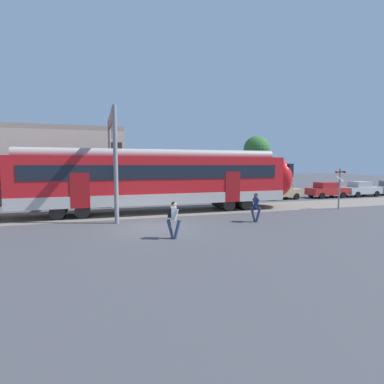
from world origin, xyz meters
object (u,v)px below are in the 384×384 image
object	(u,v)px
pedestrian_white	(173,217)
parked_car_tan	(280,191)
commuter_train	(18,182)
parked_car_silver	(361,189)
pedestrian_navy	(256,205)
crossing_signal	(340,182)
parked_car_red	(327,190)

from	to	relation	value
pedestrian_white	parked_car_tan	distance (m)	17.75
commuter_train	parked_car_silver	xyz separation A→B (m)	(30.54, 3.75, -1.47)
pedestrian_navy	crossing_signal	distance (m)	8.78
parked_car_red	pedestrian_navy	bearing A→B (deg)	-145.38
commuter_train	pedestrian_navy	bearing A→B (deg)	-21.72
parked_car_silver	crossing_signal	world-z (taller)	crossing_signal
pedestrian_navy	parked_car_red	size ratio (longest dim) A/B	0.41
pedestrian_white	parked_car_silver	bearing A→B (deg)	26.33
pedestrian_white	crossing_signal	size ratio (longest dim) A/B	0.56
pedestrian_white	pedestrian_navy	xyz separation A→B (m)	(5.45, 2.33, -0.03)
pedestrian_navy	parked_car_red	world-z (taller)	pedestrian_navy
parked_car_silver	crossing_signal	xyz separation A→B (m)	(-9.05, -6.49, 1.23)
commuter_train	crossing_signal	world-z (taller)	commuter_train
parked_car_tan	parked_car_red	world-z (taller)	same
pedestrian_navy	parked_car_silver	xyz separation A→B (m)	(17.40, 8.98, -0.18)
parked_car_red	crossing_signal	bearing A→B (deg)	-126.22
commuter_train	crossing_signal	bearing A→B (deg)	-7.27
parked_car_tan	commuter_train	bearing A→B (deg)	-169.06
commuter_train	parked_car_red	bearing A→B (deg)	8.37
commuter_train	parked_car_red	size ratio (longest dim) A/B	9.43
commuter_train	parked_car_silver	world-z (taller)	commuter_train
parked_car_red	crossing_signal	world-z (taller)	crossing_signal
pedestrian_navy	crossing_signal	xyz separation A→B (m)	(8.35, 2.50, 1.05)
parked_car_red	parked_car_silver	xyz separation A→B (m)	(4.21, -0.13, 0.00)
parked_car_tan	parked_car_red	size ratio (longest dim) A/B	1.01
pedestrian_white	crossing_signal	world-z (taller)	crossing_signal
pedestrian_navy	parked_car_tan	xyz separation A→B (m)	(7.95, 9.31, -0.18)
crossing_signal	parked_car_silver	bearing A→B (deg)	35.63
pedestrian_white	parked_car_red	world-z (taller)	pedestrian_white
pedestrian_navy	parked_car_silver	distance (m)	19.59
commuter_train	pedestrian_white	bearing A→B (deg)	-44.54
pedestrian_white	parked_car_tan	world-z (taller)	pedestrian_white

